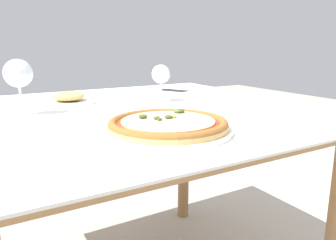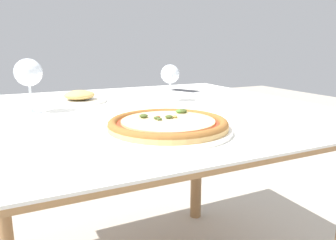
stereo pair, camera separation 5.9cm
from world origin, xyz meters
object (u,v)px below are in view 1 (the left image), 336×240
Objects in this scene: cell_phone at (173,91)px; fork at (75,126)px; wine_glass_far_right at (161,75)px; side_plate at (69,99)px; dining_table at (138,134)px; wine_glass_far_left at (18,75)px; pizza_plate at (168,125)px.

fork is at bearing -143.36° from cell_phone.
wine_glass_far_right is 0.86× the size of cell_phone.
cell_phone is 0.84× the size of side_plate.
wine_glass_far_right is at bearing -132.13° from cell_phone.
side_plate is (0.07, 0.35, 0.01)m from fork.
wine_glass_far_left is at bearing 165.50° from dining_table.
cell_phone is (0.30, 0.27, 0.09)m from dining_table.
dining_table is 0.25m from wine_glass_far_right.
wine_glass_far_left is (-0.34, 0.09, 0.21)m from dining_table.
pizza_plate reaches higher than dining_table.
dining_table is 6.87× the size of fork.
side_plate is (-0.17, 0.22, 0.10)m from dining_table.
fork is 1.06× the size of cell_phone.
cell_phone is (0.54, 0.40, 0.00)m from fork.
cell_phone reaches higher than fork.
cell_phone reaches higher than dining_table.
pizza_plate reaches higher than cell_phone.
side_plate is at bearing 157.75° from wine_glass_far_right.
dining_table is at bearing -14.50° from wine_glass_far_left.
pizza_plate is 0.25m from fork.
pizza_plate is at bearing -122.12° from cell_phone.
wine_glass_far_left is at bearing 113.89° from fork.
wine_glass_far_left is at bearing 125.44° from pizza_plate.
wine_glass_far_right is 0.72× the size of side_plate.
wine_glass_far_left reaches higher than wine_glass_far_right.
pizza_plate is 0.68m from cell_phone.
side_plate is (-0.47, -0.05, 0.01)m from cell_phone.
wine_glass_far_right is at bearing -22.25° from side_plate.
wine_glass_far_left reaches higher than cell_phone.
side_plate is at bearing -174.09° from cell_phone.
wine_glass_far_left is at bearing -164.50° from cell_phone.
wine_glass_far_left is 1.05× the size of cell_phone.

